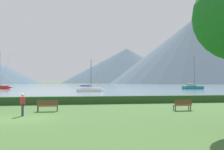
# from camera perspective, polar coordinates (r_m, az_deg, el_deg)

# --- Properties ---
(ground_plane) EXTENTS (1000.00, 1000.00, 0.00)m
(ground_plane) POSITION_cam_1_polar(r_m,az_deg,el_deg) (19.03, -19.29, -8.90)
(ground_plane) COLOR #3D602D
(harbor_water) EXTENTS (320.00, 246.00, 0.00)m
(harbor_water) POSITION_cam_1_polar(r_m,az_deg,el_deg) (155.65, -10.65, -2.35)
(harbor_water) COLOR gray
(harbor_water) RESTS_ON ground_plane
(hedge_line) EXTENTS (80.00, 1.20, 0.85)m
(hedge_line) POSITION_cam_1_polar(r_m,az_deg,el_deg) (29.84, -15.66, -5.38)
(hedge_line) COLOR #284C23
(hedge_line) RESTS_ON ground_plane
(sailboat_slip_1) EXTENTS (7.04, 2.17, 7.95)m
(sailboat_slip_1) POSITION_cam_1_polar(r_m,az_deg,el_deg) (64.72, -4.96, -3.15)
(sailboat_slip_1) COLOR white
(sailboat_slip_1) RESTS_ON harbor_water
(sailboat_slip_3) EXTENTS (7.80, 2.60, 10.92)m
(sailboat_slip_3) POSITION_cam_1_polar(r_m,az_deg,el_deg) (90.58, 17.21, -2.56)
(sailboat_slip_3) COLOR #19707A
(sailboat_slip_3) RESTS_ON harbor_water
(park_bench_near_path) EXTENTS (1.59, 0.54, 0.95)m
(park_bench_near_path) POSITION_cam_1_polar(r_m,az_deg,el_deg) (23.47, 15.08, -6.21)
(park_bench_near_path) COLOR brown
(park_bench_near_path) RESTS_ON ground_plane
(park_bench_under_tree) EXTENTS (1.74, 0.48, 0.95)m
(park_bench_under_tree) POSITION_cam_1_polar(r_m,az_deg,el_deg) (22.67, -13.83, -6.37)
(park_bench_under_tree) COLOR brown
(park_bench_under_tree) RESTS_ON ground_plane
(person_standing_walker) EXTENTS (0.36, 0.57, 1.65)m
(person_standing_walker) POSITION_cam_1_polar(r_m,az_deg,el_deg) (20.13, -18.86, -5.71)
(person_standing_walker) COLOR #2D3347
(person_standing_walker) RESTS_ON ground_plane
(distant_hill_central_peak) EXTENTS (216.66, 216.66, 84.13)m
(distant_hill_central_peak) POSITION_cam_1_polar(r_m,az_deg,el_deg) (351.84, 17.54, 5.06)
(distant_hill_central_peak) COLOR #4C6070
(distant_hill_central_peak) RESTS_ON ground_plane
(distant_hill_east_ridge) EXTENTS (217.72, 217.72, 58.15)m
(distant_hill_east_ridge) POSITION_cam_1_polar(r_m,az_deg,el_deg) (440.09, 3.20, 2.00)
(distant_hill_east_ridge) COLOR #425666
(distant_hill_east_ridge) RESTS_ON ground_plane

